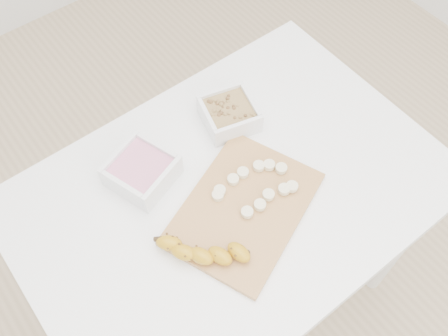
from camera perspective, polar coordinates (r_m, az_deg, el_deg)
ground at (r=1.87m, az=0.58°, el=-13.99°), size 3.50×3.50×0.00m
table at (r=1.26m, az=0.83°, el=-4.68°), size 1.00×0.70×0.75m
bowl_yogurt at (r=1.18m, az=-9.39°, el=-0.30°), size 0.18×0.18×0.06m
bowl_granola at (r=1.27m, az=0.60°, el=6.23°), size 0.16×0.16×0.06m
cutting_board at (r=1.15m, az=2.28°, el=-4.66°), size 0.42×0.36×0.01m
banana at (r=1.08m, az=-2.13°, el=-9.45°), size 0.15×0.20×0.03m
banana_slices at (r=1.16m, az=3.71°, el=-1.98°), size 0.19×0.13×0.02m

